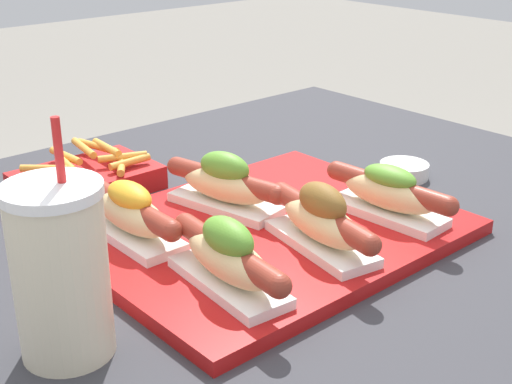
# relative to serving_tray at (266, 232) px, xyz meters

# --- Properties ---
(serving_tray) EXTENTS (0.46, 0.37, 0.02)m
(serving_tray) POSITION_rel_serving_tray_xyz_m (0.00, 0.00, 0.00)
(serving_tray) COLOR #B71414
(serving_tray) RESTS_ON patio_table
(hot_dog_0) EXTENTS (0.07, 0.20, 0.08)m
(hot_dog_0) POSITION_rel_serving_tray_xyz_m (-0.14, -0.09, 0.04)
(hot_dog_0) COLOR white
(hot_dog_0) RESTS_ON serving_tray
(hot_dog_1) EXTENTS (0.09, 0.20, 0.08)m
(hot_dog_1) POSITION_rel_serving_tray_xyz_m (0.01, -0.09, 0.04)
(hot_dog_1) COLOR white
(hot_dog_1) RESTS_ON serving_tray
(hot_dog_2) EXTENTS (0.07, 0.20, 0.07)m
(hot_dog_2) POSITION_rel_serving_tray_xyz_m (0.14, -0.08, 0.04)
(hot_dog_2) COLOR white
(hot_dog_2) RESTS_ON serving_tray
(hot_dog_3) EXTENTS (0.06, 0.20, 0.07)m
(hot_dog_3) POSITION_rel_serving_tray_xyz_m (-0.15, 0.08, 0.04)
(hot_dog_3) COLOR white
(hot_dog_3) RESTS_ON serving_tray
(hot_dog_4) EXTENTS (0.09, 0.20, 0.08)m
(hot_dog_4) POSITION_rel_serving_tray_xyz_m (-0.00, 0.08, 0.04)
(hot_dog_4) COLOR white
(hot_dog_4) RESTS_ON serving_tray
(sauce_bowl) EXTENTS (0.08, 0.08, 0.02)m
(sauce_bowl) POSITION_rel_serving_tray_xyz_m (0.31, 0.02, 0.00)
(sauce_bowl) COLOR silver
(sauce_bowl) RESTS_ON patio_table
(drink_cup) EXTENTS (0.09, 0.09, 0.23)m
(drink_cup) POSITION_rel_serving_tray_xyz_m (-0.31, -0.06, 0.08)
(drink_cup) COLOR beige
(drink_cup) RESTS_ON patio_table
(fries_basket) EXTENTS (0.20, 0.15, 0.06)m
(fries_basket) POSITION_rel_serving_tray_xyz_m (-0.09, 0.29, 0.01)
(fries_basket) COLOR #B21919
(fries_basket) RESTS_ON patio_table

